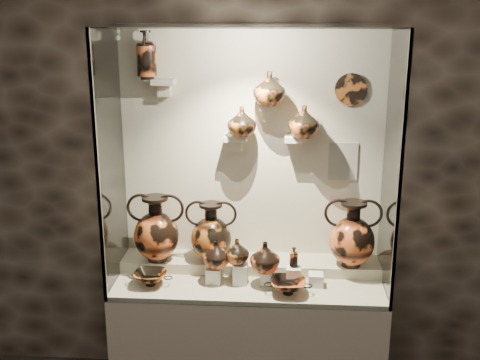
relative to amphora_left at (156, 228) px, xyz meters
name	(u,v)px	position (x,y,z in m)	size (l,w,h in m)	color
wall_back	(252,150)	(0.61, 0.21, 0.48)	(5.00, 0.02, 3.20)	black
plinth	(248,340)	(0.61, -0.11, -0.72)	(1.70, 0.60, 0.80)	beige
front_tier	(249,282)	(0.61, -0.11, -0.31)	(1.68, 0.58, 0.03)	#B8AC8F
rear_tier	(250,266)	(0.61, 0.06, -0.27)	(1.70, 0.25, 0.10)	#B8AC8F
back_panel	(252,151)	(0.61, 0.20, 0.48)	(1.70, 0.03, 1.60)	beige
glass_front	(246,176)	(0.61, -0.41, 0.48)	(1.70, 0.01, 1.60)	white
glass_left	(111,160)	(-0.24, -0.11, 0.48)	(0.01, 0.60, 1.60)	white
glass_right	(392,165)	(1.45, -0.11, 0.48)	(0.01, 0.60, 1.60)	white
glass_top	(250,26)	(0.61, -0.11, 1.28)	(1.70, 0.60, 0.01)	white
frame_post_left	(98,173)	(-0.23, -0.40, 0.48)	(0.02, 0.02, 1.60)	gray
frame_post_right	(400,179)	(1.45, -0.40, 0.48)	(0.02, 0.02, 1.60)	gray
pedestal_a	(213,275)	(0.39, -0.16, -0.24)	(0.09, 0.09, 0.10)	silver
pedestal_b	(240,274)	(0.56, -0.16, -0.23)	(0.09, 0.09, 0.13)	silver
pedestal_c	(267,277)	(0.73, -0.16, -0.25)	(0.09, 0.09, 0.09)	silver
pedestal_d	(293,276)	(0.89, -0.16, -0.23)	(0.09, 0.09, 0.12)	silver
pedestal_e	(316,280)	(1.03, -0.16, -0.25)	(0.09, 0.09, 0.08)	silver
bracket_ul	(164,82)	(0.06, 0.13, 0.93)	(0.14, 0.12, 0.04)	beige
bracket_ca	(236,138)	(0.51, 0.13, 0.58)	(0.14, 0.12, 0.04)	beige
bracket_cb	(268,107)	(0.71, 0.13, 0.78)	(0.10, 0.12, 0.04)	beige
bracket_cc	(296,139)	(0.89, 0.13, 0.58)	(0.14, 0.12, 0.04)	beige
amphora_left	(156,228)	(0.00, 0.00, 0.00)	(0.35, 0.35, 0.44)	#C65426
amphora_mid	(211,232)	(0.36, 0.02, -0.02)	(0.32, 0.32, 0.40)	#B3571F
amphora_right	(352,234)	(1.26, 0.00, 0.00)	(0.35, 0.35, 0.43)	#C65426
jug_a	(216,254)	(0.41, -0.15, -0.10)	(0.17, 0.17, 0.18)	#C65426
jug_b	(237,251)	(0.54, -0.15, -0.08)	(0.15, 0.15, 0.16)	#B3571F
jug_c	(265,257)	(0.71, -0.17, -0.10)	(0.19, 0.19, 0.19)	#C65426
lekythos_small	(294,256)	(0.89, -0.15, -0.10)	(0.06, 0.06, 0.14)	#B3571F
kylix_left	(150,277)	(0.00, -0.22, -0.24)	(0.26, 0.22, 0.11)	#B3571F
kylix_right	(288,285)	(0.86, -0.28, -0.24)	(0.28, 0.23, 0.11)	#C65426
lekythos_tall	(146,52)	(-0.04, 0.11, 1.11)	(0.13, 0.13, 0.34)	#C65426
ovoid_vase_a	(242,122)	(0.55, 0.09, 0.69)	(0.18, 0.18, 0.19)	#B3571F
ovoid_vase_b	(269,88)	(0.72, 0.08, 0.90)	(0.20, 0.20, 0.21)	#B3571F
ovoid_vase_c	(304,122)	(0.93, 0.08, 0.70)	(0.19, 0.19, 0.20)	#B3571F
wall_plate	(351,89)	(1.22, 0.17, 0.89)	(0.20, 0.20, 0.02)	#A1511F
info_placard	(343,161)	(1.20, 0.18, 0.42)	(0.18, 0.01, 0.25)	beige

